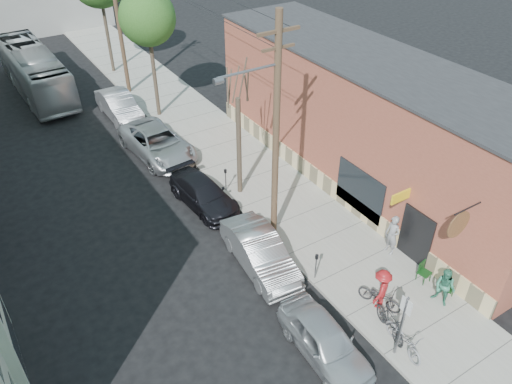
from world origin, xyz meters
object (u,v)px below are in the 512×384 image
patron_green (445,287)px  sign_post (403,321)px  parked_bike_a (390,322)px  patio_chair_b (447,287)px  car_1 (260,252)px  car_0 (325,340)px  patron_grey (392,235)px  cyclist (381,289)px  parking_meter_near (316,263)px  car_3 (157,143)px  tree_bare (239,147)px  utility_pole_near (275,131)px  parking_meter_far (226,176)px  parked_bike_b (404,339)px  car_4 (119,106)px  car_2 (203,194)px  bus (34,71)px  tree_leafy_mid (147,18)px  patio_chair_a (425,273)px

patron_green → sign_post: bearing=-87.6°
sign_post → parked_bike_a: (0.45, 0.77, -1.13)m
patio_chair_b → car_1: (-5.18, 5.46, 0.19)m
patio_chair_b → car_0: 5.71m
patron_grey → car_0: size_ratio=0.46×
cyclist → car_1: 5.14m
parking_meter_near → car_3: 12.80m
tree_bare → patron_green: bearing=-75.6°
utility_pole_near → patron_green: (3.14, -7.04, -4.42)m
parking_meter_far → car_3: car_3 is taller
car_1 → car_3: (0.00, 10.78, 0.02)m
tree_bare → patron_grey: (3.14, -7.43, -1.63)m
utility_pole_near → parked_bike_b: 9.11m
utility_pole_near → car_1: bearing=-138.4°
parked_bike_a → car_1: (-2.00, 5.58, 0.07)m
parking_meter_far → car_4: car_4 is taller
car_2 → car_3: size_ratio=0.79×
car_0 → patio_chair_b: bearing=-2.4°
utility_pole_near → parked_bike_b: utility_pole_near is taller
utility_pole_near → parked_bike_a: size_ratio=5.41×
patron_grey → car_2: 9.15m
parking_meter_near → parked_bike_a: bearing=-81.5°
patron_green → bus: size_ratio=0.15×
car_3 → car_0: bearing=-96.3°
sign_post → car_3: bearing=95.2°
car_2 → parking_meter_near: bearing=-83.6°
parking_meter_near → utility_pole_near: 5.55m
parking_meter_far → utility_pole_near: 6.01m
sign_post → car_4: bearing=94.3°
sign_post → parking_meter_near: bearing=91.3°
parking_meter_far → parked_bike_b: bearing=-87.8°
parking_meter_near → tree_leafy_mid: tree_leafy_mid is taller
parking_meter_far → parked_bike_a: 11.07m
patio_chair_a → patron_grey: bearing=77.2°
parking_meter_near → car_0: car_0 is taller
parking_meter_far → car_3: bearing=105.3°
tree_bare → car_0: size_ratio=1.24×
tree_bare → patio_chair_a: 10.15m
car_2 → cyclist: bearing=-80.0°
parking_meter_near → patron_grey: size_ratio=0.65×
parking_meter_far → cyclist: size_ratio=0.70×
sign_post → car_0: bearing=145.6°
cyclist → tree_leafy_mid: bearing=-112.5°
patio_chair_a → car_0: size_ratio=0.21×
car_2 → bus: 18.77m
parking_meter_far → car_3: size_ratio=0.22×
patio_chair_a → patron_green: size_ratio=0.52×
sign_post → car_1: sign_post is taller
car_0 → car_3: 15.73m
utility_pole_near → patron_grey: bearing=-47.2°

